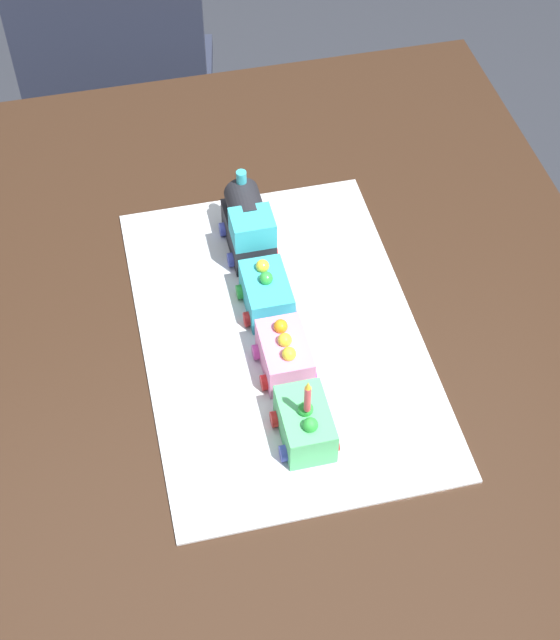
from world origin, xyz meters
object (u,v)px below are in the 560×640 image
(cake_locomotive, at_px, (248,225))
(birthday_candle, at_px, (308,397))
(chair, at_px, (125,96))
(cake_car_hopper_mint_green, at_px, (305,424))
(dining_table, at_px, (303,397))
(cake_car_flatbed_turquoise, at_px, (266,293))
(cake_car_gondola_bubblegum, at_px, (285,355))

(cake_locomotive, height_order, birthday_candle, birthday_candle)
(chair, bearing_deg, cake_car_hopper_mint_green, 107.34)
(dining_table, relative_size, cake_car_flatbed_turquoise, 14.00)
(dining_table, height_order, cake_car_hopper_mint_green, cake_car_hopper_mint_green)
(dining_table, relative_size, cake_car_gondola_bubblegum, 14.00)
(cake_car_flatbed_turquoise, distance_m, cake_car_hopper_mint_green, 0.24)
(cake_locomotive, distance_m, cake_car_gondola_bubblegum, 0.25)
(cake_locomotive, distance_m, birthday_candle, 0.38)
(cake_car_hopper_mint_green, bearing_deg, chair, -173.47)
(cake_car_gondola_bubblegum, xyz_separation_m, birthday_candle, (0.13, 0.00, 0.07))
(chair, height_order, cake_locomotive, same)
(dining_table, height_order, birthday_candle, birthday_candle)
(dining_table, height_order, cake_locomotive, cake_locomotive)
(dining_table, height_order, cake_car_flatbed_turquoise, cake_car_flatbed_turquoise)
(dining_table, xyz_separation_m, cake_car_hopper_mint_green, (0.14, -0.03, 0.14))
(cake_car_hopper_mint_green, bearing_deg, cake_locomotive, 180.00)
(cake_locomotive, relative_size, cake_car_gondola_bubblegum, 1.40)
(cake_car_hopper_mint_green, bearing_deg, birthday_candle, 0.00)
(cake_car_flatbed_turquoise, height_order, birthday_candle, birthday_candle)
(cake_car_flatbed_turquoise, xyz_separation_m, cake_car_gondola_bubblegum, (0.12, -0.00, 0.00))
(dining_table, xyz_separation_m, birthday_candle, (0.14, -0.03, 0.21))
(chair, distance_m, cake_car_hopper_mint_green, 1.22)
(cake_car_gondola_bubblegum, bearing_deg, cake_car_hopper_mint_green, 0.00)
(cake_car_flatbed_turquoise, relative_size, cake_car_hopper_mint_green, 1.00)
(chair, height_order, birthday_candle, birthday_candle)
(cake_car_hopper_mint_green, height_order, birthday_candle, birthday_candle)
(chair, distance_m, cake_car_gondola_bubblegum, 1.10)
(cake_locomotive, bearing_deg, cake_car_hopper_mint_green, -0.00)
(cake_car_flatbed_turquoise, bearing_deg, cake_car_gondola_bubblegum, -0.00)
(cake_car_hopper_mint_green, relative_size, birthday_candle, 1.73)
(chair, relative_size, cake_car_gondola_bubblegum, 8.60)
(birthday_candle, bearing_deg, cake_locomotive, 180.00)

